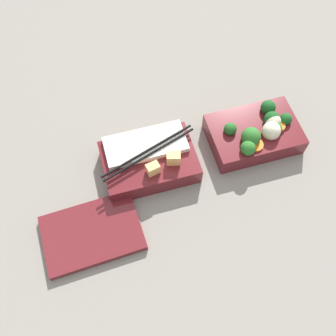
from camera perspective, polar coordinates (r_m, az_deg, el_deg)
name	(u,v)px	position (r m, az deg, el deg)	size (l,w,h in m)	color
ground_plane	(201,152)	(0.85, 4.85, 2.34)	(3.00, 3.00, 0.00)	gray
bento_tray_vegetable	(256,132)	(0.86, 12.62, 5.07)	(0.19, 0.13, 0.07)	maroon
bento_tray_rice	(149,160)	(0.81, -2.74, 1.18)	(0.21, 0.13, 0.07)	maroon
bento_lid	(92,233)	(0.78, -10.95, -9.25)	(0.19, 0.13, 0.02)	maroon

